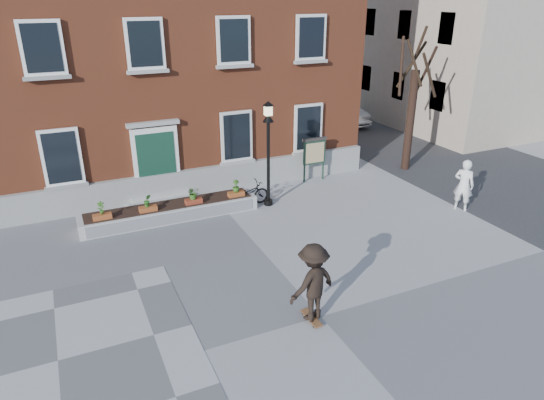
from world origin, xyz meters
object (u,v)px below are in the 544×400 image
bicycle (247,194)px  parked_car (338,111)px  bystander (464,185)px  notice_board (314,152)px  lamp_post (268,140)px  skateboarder (313,283)px

bicycle → parked_car: (9.79, 9.47, 0.31)m
bystander → notice_board: (-3.48, 4.90, 0.30)m
lamp_post → skateboarder: lamp_post is taller
bicycle → parked_car: parked_car is taller
bystander → lamp_post: (-6.29, 3.34, 1.57)m
bicycle → skateboarder: bearing=164.6°
notice_board → skateboarder: 9.67m
lamp_post → skateboarder: bearing=-105.6°
lamp_post → notice_board: lamp_post is taller
bicycle → notice_board: bearing=-75.8°
bystander → skateboarder: (-8.21, -3.53, 0.10)m
notice_board → bystander: bearing=-54.6°
lamp_post → skateboarder: size_ratio=1.90×
parked_car → lamp_post: bearing=-135.7°
parked_car → lamp_post: size_ratio=1.20×
parked_car → skateboarder: bearing=-126.2°
lamp_post → bystander: bearing=-28.0°
skateboarder → lamp_post: bearing=74.4°
bicycle → skateboarder: size_ratio=0.86×
parked_car → skateboarder: skateboarder is taller
notice_board → bicycle: bearing=-159.6°
bicycle → bystander: 7.93m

